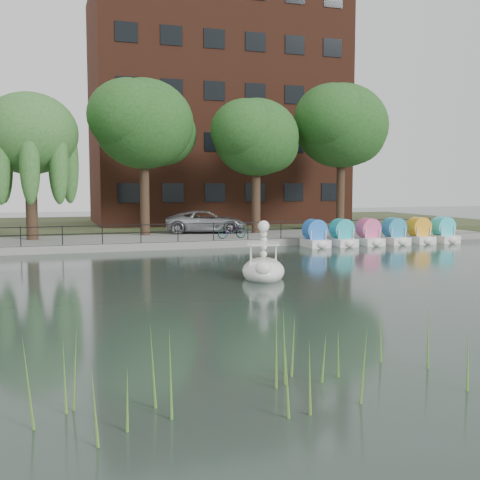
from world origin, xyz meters
TOP-DOWN VIEW (x-y plane):
  - ground_plane at (0.00, 0.00)m, footprint 120.00×120.00m
  - promenade at (0.00, 16.00)m, footprint 40.00×6.00m
  - kerb at (0.00, 13.05)m, footprint 40.00×0.25m
  - land_strip at (0.00, 30.00)m, footprint 60.00×22.00m
  - railing at (0.00, 13.25)m, footprint 32.00×0.05m
  - apartment_building at (7.00, 29.97)m, footprint 20.00×10.07m
  - willow_mid at (-7.50, 17.00)m, footprint 5.32×5.32m
  - broadleaf_center at (-1.00, 18.00)m, footprint 6.00×6.00m
  - broadleaf_right at (6.00, 17.50)m, footprint 5.40×5.40m
  - broadleaf_far at (12.50, 18.50)m, footprint 6.30×6.30m
  - minivan at (2.94, 18.39)m, footprint 3.94×6.35m
  - bicycle at (3.33, 14.17)m, footprint 0.77×1.77m
  - swan_boat at (0.88, 2.34)m, footprint 2.35×2.89m
  - pedal_boat_row at (11.77, 11.94)m, footprint 9.65×1.70m

SIDE VIEW (x-z plane):
  - ground_plane at x=0.00m, z-range 0.00..0.00m
  - land_strip at x=0.00m, z-range 0.00..0.36m
  - promenade at x=0.00m, z-range 0.00..0.40m
  - kerb at x=0.00m, z-range 0.00..0.40m
  - swan_boat at x=0.88m, z-range -0.60..1.52m
  - pedal_boat_row at x=11.77m, z-range -0.09..1.31m
  - bicycle at x=3.33m, z-range 0.40..1.40m
  - railing at x=0.00m, z-range 0.65..1.65m
  - minivan at x=2.94m, z-range 0.40..2.04m
  - willow_mid at x=-7.50m, z-range 2.17..10.32m
  - broadleaf_right at x=6.00m, z-range 2.22..10.55m
  - broadleaf_center at x=-1.00m, z-range 2.44..11.69m
  - broadleaf_far at x=12.50m, z-range 2.54..12.25m
  - apartment_building at x=7.00m, z-range 0.36..18.36m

